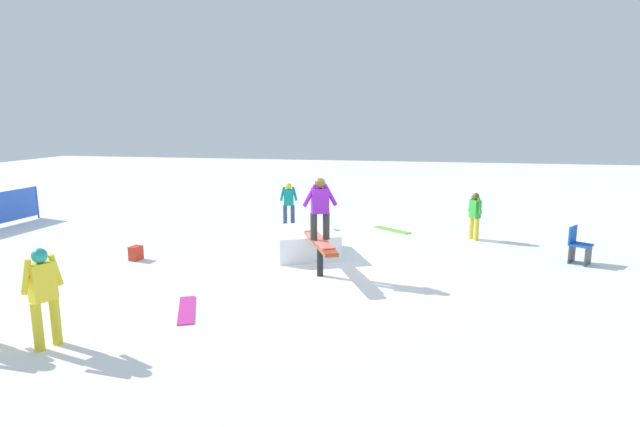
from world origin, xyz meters
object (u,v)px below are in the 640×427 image
(folding_chair, at_px, (578,246))
(loose_snowboard_magenta, at_px, (187,310))
(bystander_green, at_px, (475,213))
(loose_snowboard_lime, at_px, (392,230))
(backpack_on_snow, at_px, (136,253))
(bystander_teal, at_px, (289,202))
(main_rider_on_rail, at_px, (320,210))
(bystander_yellow, at_px, (43,292))
(rail_feature, at_px, (320,247))

(folding_chair, bearing_deg, loose_snowboard_magenta, 154.84)
(bystander_green, bearing_deg, loose_snowboard_lime, -138.18)
(folding_chair, bearing_deg, loose_snowboard_lime, 93.42)
(folding_chair, relative_size, backpack_on_snow, 2.59)
(bystander_teal, xyz_separation_m, folding_chair, (2.75, 7.79, -0.35))
(main_rider_on_rail, distance_m, bystander_yellow, 5.37)
(folding_chair, bearing_deg, bystander_yellow, 159.04)
(loose_snowboard_lime, relative_size, backpack_on_snow, 3.85)
(bystander_green, bearing_deg, bystander_yellow, -71.08)
(main_rider_on_rail, distance_m, loose_snowboard_magenta, 3.43)
(main_rider_on_rail, xyz_separation_m, folding_chair, (-2.14, 5.78, -1.05))
(bystander_teal, distance_m, loose_snowboard_magenta, 7.37)
(rail_feature, height_order, backpack_on_snow, rail_feature)
(bystander_teal, bearing_deg, folding_chair, -34.09)
(loose_snowboard_magenta, distance_m, folding_chair, 8.98)
(bystander_teal, relative_size, bystander_yellow, 0.89)
(rail_feature, bearing_deg, bystander_yellow, -62.80)
(bystander_teal, height_order, folding_chair, bystander_teal)
(folding_chair, xyz_separation_m, backpack_on_snow, (1.81, -10.40, -0.24))
(loose_snowboard_lime, distance_m, folding_chair, 5.26)
(main_rider_on_rail, relative_size, bystander_green, 1.12)
(rail_feature, distance_m, bystander_yellow, 5.34)
(loose_snowboard_lime, xyz_separation_m, loose_snowboard_magenta, (7.26, -3.22, 0.00))
(bystander_yellow, height_order, backpack_on_snow, bystander_yellow)
(rail_feature, height_order, loose_snowboard_lime, rail_feature)
(rail_feature, bearing_deg, bystander_teal, 177.84)
(loose_snowboard_lime, relative_size, loose_snowboard_magenta, 0.98)
(rail_feature, bearing_deg, loose_snowboard_magenta, -63.07)
(loose_snowboard_magenta, relative_size, backpack_on_snow, 3.94)
(rail_feature, bearing_deg, bystander_green, 114.31)
(loose_snowboard_magenta, xyz_separation_m, folding_chair, (-4.57, 7.72, 0.40))
(bystander_teal, relative_size, loose_snowboard_magenta, 1.02)
(bystander_teal, bearing_deg, loose_snowboard_magenta, -104.12)
(rail_feature, relative_size, main_rider_on_rail, 1.36)
(main_rider_on_rail, bearing_deg, folding_chair, 84.99)
(main_rider_on_rail, xyz_separation_m, bystander_teal, (-4.89, -2.01, -0.69))
(bystander_teal, xyz_separation_m, bystander_green, (0.78, 5.61, -0.02))
(bystander_teal, distance_m, bystander_green, 5.67)
(main_rider_on_rail, height_order, backpack_on_snow, main_rider_on_rail)
(bystander_green, height_order, loose_snowboard_lime, bystander_green)
(rail_feature, xyz_separation_m, bystander_green, (-4.12, 3.61, 0.09))
(loose_snowboard_lime, distance_m, backpack_on_snow, 7.41)
(loose_snowboard_magenta, distance_m, backpack_on_snow, 3.85)
(main_rider_on_rail, height_order, loose_snowboard_lime, main_rider_on_rail)
(loose_snowboard_magenta, bearing_deg, folding_chair, 96.21)
(bystander_yellow, height_order, folding_chair, bystander_yellow)
(main_rider_on_rail, relative_size, loose_snowboard_lime, 1.15)
(bystander_teal, distance_m, backpack_on_snow, 5.29)
(backpack_on_snow, bearing_deg, main_rider_on_rail, 94.25)
(bystander_yellow, xyz_separation_m, folding_chair, (-6.32, 9.09, -0.45))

